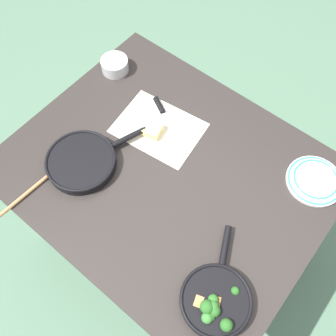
{
  "coord_description": "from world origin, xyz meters",
  "views": [
    {
      "loc": [
        -0.44,
        0.54,
        2.08
      ],
      "look_at": [
        0.0,
        0.0,
        0.79
      ],
      "focal_mm": 40.0,
      "sensor_mm": 36.0,
      "label": 1
    }
  ],
  "objects_px": {
    "grater_knife": "(165,117)",
    "dinner_plate_stack": "(315,180)",
    "skillet_broccoli": "(215,301)",
    "prep_bowl_steel": "(115,65)",
    "cheese_block": "(153,130)",
    "skillet_eggs": "(82,161)",
    "wooden_spoon": "(46,177)"
  },
  "relations": [
    {
      "from": "cheese_block",
      "to": "wooden_spoon",
      "type": "bearing_deg",
      "value": 66.72
    },
    {
      "from": "skillet_broccoli",
      "to": "skillet_eggs",
      "type": "relative_size",
      "value": 0.86
    },
    {
      "from": "cheese_block",
      "to": "dinner_plate_stack",
      "type": "relative_size",
      "value": 0.4
    },
    {
      "from": "grater_knife",
      "to": "prep_bowl_steel",
      "type": "relative_size",
      "value": 2.22
    },
    {
      "from": "grater_knife",
      "to": "cheese_block",
      "type": "relative_size",
      "value": 3.14
    },
    {
      "from": "grater_knife",
      "to": "cheese_block",
      "type": "bearing_deg",
      "value": -57.23
    },
    {
      "from": "wooden_spoon",
      "to": "cheese_block",
      "type": "relative_size",
      "value": 4.03
    },
    {
      "from": "cheese_block",
      "to": "dinner_plate_stack",
      "type": "xyz_separation_m",
      "value": [
        -0.64,
        -0.22,
        -0.01
      ]
    },
    {
      "from": "skillet_eggs",
      "to": "wooden_spoon",
      "type": "distance_m",
      "value": 0.15
    },
    {
      "from": "skillet_eggs",
      "to": "wooden_spoon",
      "type": "bearing_deg",
      "value": 172.96
    },
    {
      "from": "skillet_broccoli",
      "to": "cheese_block",
      "type": "distance_m",
      "value": 0.72
    },
    {
      "from": "skillet_broccoli",
      "to": "skillet_eggs",
      "type": "bearing_deg",
      "value": 56.95
    },
    {
      "from": "skillet_eggs",
      "to": "wooden_spoon",
      "type": "relative_size",
      "value": 1.19
    },
    {
      "from": "skillet_eggs",
      "to": "grater_knife",
      "type": "relative_size",
      "value": 1.52
    },
    {
      "from": "skillet_broccoli",
      "to": "skillet_eggs",
      "type": "height_order",
      "value": "skillet_broccoli"
    },
    {
      "from": "dinner_plate_stack",
      "to": "wooden_spoon",
      "type": "bearing_deg",
      "value": 38.29
    },
    {
      "from": "grater_knife",
      "to": "dinner_plate_stack",
      "type": "distance_m",
      "value": 0.66
    },
    {
      "from": "skillet_broccoli",
      "to": "cheese_block",
      "type": "relative_size",
      "value": 4.1
    },
    {
      "from": "grater_knife",
      "to": "cheese_block",
      "type": "height_order",
      "value": "cheese_block"
    },
    {
      "from": "cheese_block",
      "to": "dinner_plate_stack",
      "type": "bearing_deg",
      "value": -160.97
    },
    {
      "from": "grater_knife",
      "to": "skillet_broccoli",
      "type": "bearing_deg",
      "value": -11.05
    },
    {
      "from": "dinner_plate_stack",
      "to": "grater_knife",
      "type": "bearing_deg",
      "value": 11.4
    },
    {
      "from": "skillet_broccoli",
      "to": "prep_bowl_steel",
      "type": "bearing_deg",
      "value": 34.87
    },
    {
      "from": "dinner_plate_stack",
      "to": "skillet_broccoli",
      "type": "bearing_deg",
      "value": 86.29
    },
    {
      "from": "dinner_plate_stack",
      "to": "prep_bowl_steel",
      "type": "height_order",
      "value": "prep_bowl_steel"
    },
    {
      "from": "wooden_spoon",
      "to": "prep_bowl_steel",
      "type": "distance_m",
      "value": 0.62
    },
    {
      "from": "skillet_eggs",
      "to": "grater_knife",
      "type": "height_order",
      "value": "skillet_eggs"
    },
    {
      "from": "skillet_broccoli",
      "to": "cheese_block",
      "type": "bearing_deg",
      "value": 31.47
    },
    {
      "from": "skillet_broccoli",
      "to": "wooden_spoon",
      "type": "xyz_separation_m",
      "value": [
        0.79,
        0.04,
        -0.02
      ]
    },
    {
      "from": "wooden_spoon",
      "to": "grater_knife",
      "type": "distance_m",
      "value": 0.55
    },
    {
      "from": "grater_knife",
      "to": "dinner_plate_stack",
      "type": "bearing_deg",
      "value": 38.67
    },
    {
      "from": "cheese_block",
      "to": "prep_bowl_steel",
      "type": "distance_m",
      "value": 0.4
    }
  ]
}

